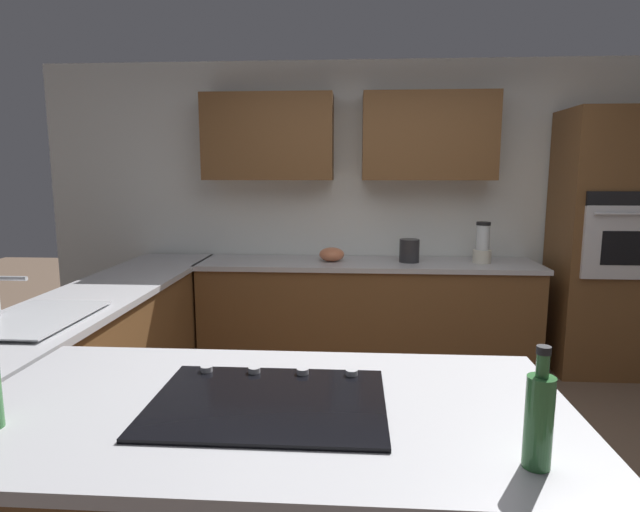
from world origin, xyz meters
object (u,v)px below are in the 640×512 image
at_px(sink_unit, 34,318).
at_px(mixing_bowl, 332,254).
at_px(second_bottle, 539,418).
at_px(wall_oven, 608,244).
at_px(blender, 483,245).
at_px(kettle, 409,251).
at_px(cooktop, 269,401).

height_order(sink_unit, mixing_bowl, sink_unit).
bearing_deg(second_bottle, wall_oven, -117.27).
height_order(wall_oven, blender, wall_oven).
height_order(blender, kettle, blender).
bearing_deg(cooktop, sink_unit, -32.87).
bearing_deg(sink_unit, wall_oven, -152.77).
xyz_separation_m(cooktop, blender, (-1.34, -2.77, 0.14)).
distance_m(wall_oven, blender, 1.00).
height_order(sink_unit, second_bottle, second_bottle).
xyz_separation_m(cooktop, mixing_bowl, (-0.09, -2.77, 0.05)).
distance_m(wall_oven, sink_unit, 4.14).
bearing_deg(kettle, second_bottle, 90.19).
height_order(blender, second_bottle, blender).
bearing_deg(cooktop, mixing_bowl, -91.79).
relative_size(mixing_bowl, second_bottle, 0.66).
xyz_separation_m(wall_oven, sink_unit, (3.68, 1.89, -0.15)).
relative_size(wall_oven, cooktop, 2.82).
relative_size(cooktop, mixing_bowl, 3.59).
bearing_deg(mixing_bowl, kettle, 180.00).
bearing_deg(cooktop, second_bottle, 156.55).
height_order(wall_oven, kettle, wall_oven).
distance_m(kettle, second_bottle, 3.09).
xyz_separation_m(mixing_bowl, second_bottle, (-0.66, 3.09, 0.07)).
relative_size(sink_unit, mixing_bowl, 3.31).
height_order(sink_unit, cooktop, sink_unit).
height_order(blender, mixing_bowl, blender).
distance_m(cooktop, blender, 3.08).
bearing_deg(mixing_bowl, second_bottle, 102.05).
bearing_deg(sink_unit, second_bottle, 150.30).
bearing_deg(cooktop, kettle, -104.90).
bearing_deg(wall_oven, kettle, -0.26).
distance_m(wall_oven, cooktop, 3.62).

